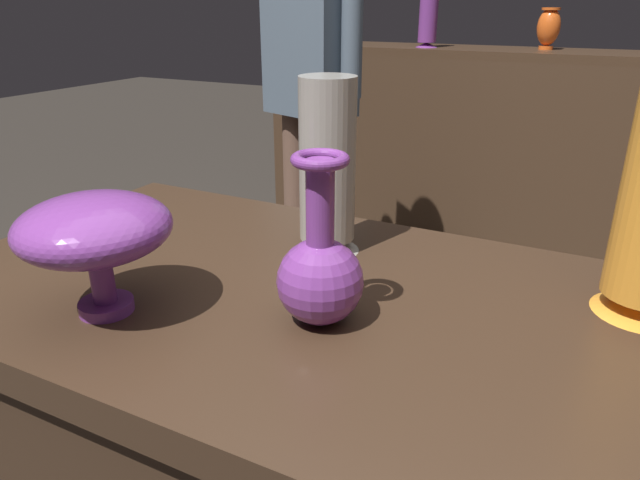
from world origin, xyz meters
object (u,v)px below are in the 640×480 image
object	(u,v)px
shelf_vase_left	(428,15)
vase_tall_behind	(94,231)
vase_right_accent	(327,170)
visitor_near_left	(310,69)
shelf_vase_center	(549,27)
shelf_vase_far_left	(328,31)
vase_centerpiece	(320,270)

from	to	relation	value
shelf_vase_left	vase_tall_behind	bearing A→B (deg)	-83.00
vase_right_accent	visitor_near_left	world-z (taller)	visitor_near_left
vase_tall_behind	shelf_vase_center	bearing A→B (deg)	84.38
shelf_vase_left	visitor_near_left	world-z (taller)	visitor_near_left
vase_right_accent	shelf_vase_center	distance (m)	2.09
vase_tall_behind	shelf_vase_left	xyz separation A→B (m)	(-0.28, 2.30, 0.21)
shelf_vase_left	visitor_near_left	distance (m)	0.93
vase_tall_behind	vase_right_accent	size ratio (longest dim) A/B	0.69
vase_right_accent	shelf_vase_far_left	distance (m)	2.21
vase_centerpiece	shelf_vase_left	distance (m)	2.27
vase_right_accent	shelf_vase_left	bearing A→B (deg)	103.00
shelf_vase_left	shelf_vase_center	bearing A→B (deg)	12.15
vase_right_accent	shelf_vase_left	size ratio (longest dim) A/B	0.98
vase_tall_behind	visitor_near_left	distance (m)	1.46
vase_tall_behind	shelf_vase_far_left	size ratio (longest dim) A/B	1.07
vase_right_accent	visitor_near_left	bearing A→B (deg)	119.22
vase_centerpiece	shelf_vase_far_left	world-z (taller)	shelf_vase_far_left
vase_tall_behind	shelf_vase_far_left	distance (m)	2.45
vase_centerpiece	shelf_vase_far_left	xyz separation A→B (m)	(-1.07, 2.20, 0.18)
shelf_vase_center	vase_centerpiece	bearing A→B (deg)	-89.20
shelf_vase_center	visitor_near_left	xyz separation A→B (m)	(-0.66, -1.02, -0.12)
vase_centerpiece	visitor_near_left	xyz separation A→B (m)	(-0.70, 1.29, 0.09)
vase_right_accent	shelf_vase_left	world-z (taller)	shelf_vase_left
vase_centerpiece	visitor_near_left	size ratio (longest dim) A/B	0.14
shelf_vase_left	visitor_near_left	xyz separation A→B (m)	(-0.14, -0.90, -0.16)
shelf_vase_far_left	shelf_vase_left	size ratio (longest dim) A/B	0.63
vase_right_accent	shelf_vase_left	xyz separation A→B (m)	(-0.46, 1.98, 0.19)
visitor_near_left	shelf_vase_center	bearing A→B (deg)	-104.56
vase_tall_behind	visitor_near_left	xyz separation A→B (m)	(-0.43, 1.40, 0.05)
shelf_vase_center	vase_right_accent	bearing A→B (deg)	-91.75
shelf_vase_center	visitor_near_left	bearing A→B (deg)	-123.17
vase_centerpiece	shelf_vase_far_left	bearing A→B (deg)	116.00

